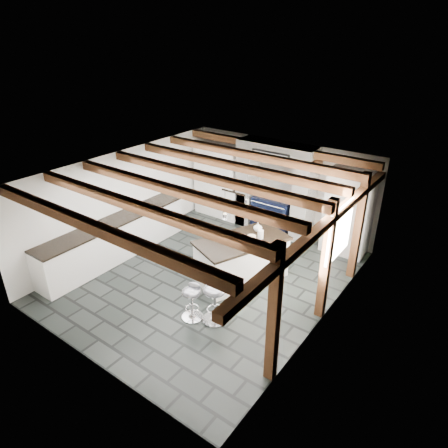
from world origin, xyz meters
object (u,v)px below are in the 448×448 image
Objects in this scene: range_cooker at (273,214)px; bar_stool_far at (192,297)px; kitchen_island at (242,259)px; bar_stool_near at (215,296)px.

range_cooker is 3.96m from bar_stool_far.
kitchen_island is at bearing 74.91° from bar_stool_far.
kitchen_island is 2.48× the size of bar_stool_near.
range_cooker is 2.41m from kitchen_island.
range_cooker is at bearing 126.57° from kitchen_island.
range_cooker reaches higher than bar_stool_far.
kitchen_island reaches higher than range_cooker.
range_cooker is 3.86m from bar_stool_near.
range_cooker is at bearing 83.62° from bar_stool_far.
kitchen_island is 1.59m from bar_stool_far.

